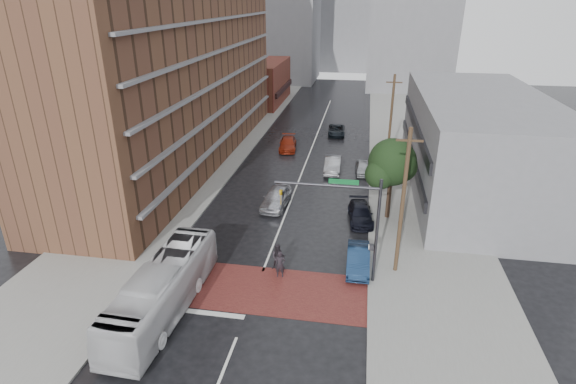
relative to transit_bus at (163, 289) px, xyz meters
The scene contains 23 objects.
ground 5.56m from the transit_bus, 27.54° to the left, with size 160.00×160.00×0.00m, color black.
crosswalk 5.80m from the transit_bus, 32.09° to the left, with size 14.00×5.00×0.02m, color maroon.
sidewalk_west 28.33m from the transit_bus, 103.83° to the left, with size 9.00×90.00×0.15m, color gray.
sidewalk_east 31.94m from the transit_bus, 59.41° to the left, with size 9.00×90.00×0.15m, color gray.
apartment_block 30.69m from the transit_bus, 109.29° to the left, with size 10.00×44.00×28.00m, color brown.
storefront_west 56.97m from the transit_bus, 97.33° to the left, with size 8.00×16.00×7.00m, color maroon.
building_east 31.06m from the transit_bus, 46.62° to the left, with size 11.00×26.00×9.00m, color gray.
distant_tower_west 82.28m from the transit_bus, 96.57° to the left, with size 18.00×16.00×32.00m, color gray.
distant_tower_center 98.15m from the transit_bus, 87.22° to the left, with size 12.00×10.00×24.00m, color gray.
street_tree 19.91m from the transit_bus, 47.58° to the left, with size 4.20×4.10×6.90m.
signal_mast 12.13m from the transit_bus, 25.15° to the left, with size 6.50×0.30×7.20m.
utility_pole_near 15.43m from the transit_bus, 25.55° to the left, with size 1.60×0.26×10.00m.
utility_pole_far 29.95m from the transit_bus, 62.91° to the left, with size 1.60×0.26×10.00m.
transit_bus is the anchor object (origin of this frame).
pedestrian_a 7.59m from the transit_bus, 37.44° to the left, with size 0.68×0.44×1.86m, color black.
pedestrian_b 7.93m from the transit_bus, 43.79° to the left, with size 0.91×0.71×1.87m, color black.
car_travel_a 15.68m from the transit_bus, 76.50° to the left, with size 1.98×4.92×1.68m, color #B7B8BF.
car_travel_b 25.87m from the transit_bus, 72.25° to the left, with size 1.64×4.70×1.55m, color #A2A4A9.
car_travel_c 31.35m from the transit_bus, 86.46° to the left, with size 1.97×4.85×1.41m, color maroon.
suv_travel 39.18m from the transit_bus, 79.24° to the left, with size 2.15×4.66×1.30m, color black.
car_parked_near 12.82m from the transit_bus, 30.38° to the left, with size 1.51×4.33×1.43m, color #162D4E.
car_parked_mid 17.55m from the transit_bus, 50.97° to the left, with size 1.87×4.60×1.33m, color black.
car_parked_far 27.08m from the transit_bus, 65.93° to the left, with size 1.50×3.73×1.27m, color #A5A8AD.
Camera 1 is at (6.00, -22.46, 17.03)m, focal length 28.00 mm.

